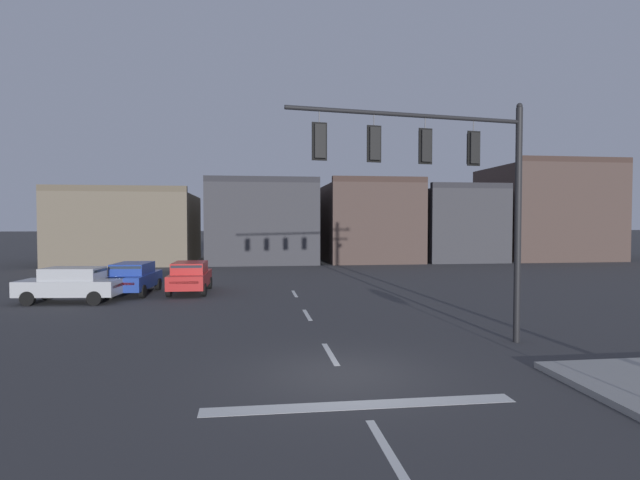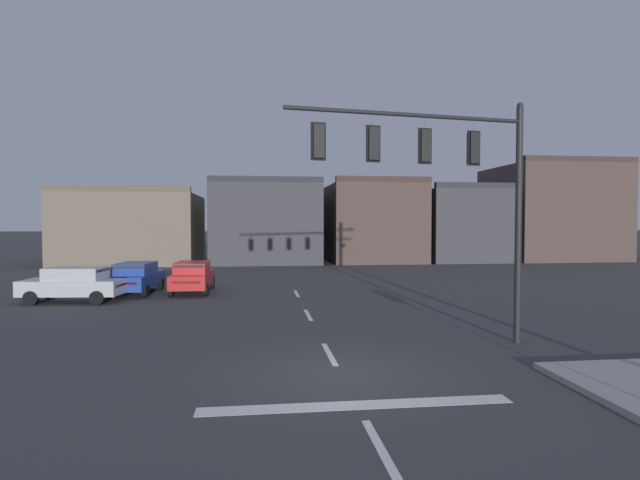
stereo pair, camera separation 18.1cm
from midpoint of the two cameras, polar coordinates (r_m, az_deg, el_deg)
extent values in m
plane|color=#353538|center=(12.63, 2.79, -14.96)|extent=(400.00, 400.00, 0.00)
cube|color=silver|center=(10.77, 4.70, -18.00)|extent=(6.40, 0.50, 0.01)
cube|color=silver|center=(8.96, 7.50, -22.28)|extent=(0.16, 2.40, 0.01)
cube|color=silver|center=(14.53, 1.42, -12.66)|extent=(0.16, 2.40, 0.01)
cube|color=silver|center=(20.35, -1.09, -8.41)|extent=(0.16, 2.40, 0.01)
cube|color=silver|center=(26.25, -2.45, -6.04)|extent=(0.16, 2.40, 0.01)
cylinder|color=black|center=(16.56, 21.68, 1.49)|extent=(0.20, 0.20, 7.15)
cylinder|color=black|center=(14.97, 10.38, 13.66)|extent=(7.19, 1.18, 0.12)
sphere|color=black|center=(16.92, 21.85, 13.86)|extent=(0.18, 0.18, 0.18)
cylinder|color=#56565B|center=(15.90, 17.19, 12.05)|extent=(0.03, 0.03, 0.35)
cube|color=black|center=(15.81, 17.16, 9.82)|extent=(0.33, 0.28, 0.90)
sphere|color=red|center=(15.96, 16.92, 10.77)|extent=(0.20, 0.20, 0.20)
sphere|color=#2D2314|center=(15.92, 16.91, 9.77)|extent=(0.20, 0.20, 0.20)
sphere|color=black|center=(15.88, 16.90, 8.76)|extent=(0.20, 0.20, 0.20)
cube|color=black|center=(15.79, 17.20, 9.83)|extent=(0.42, 0.09, 1.02)
cylinder|color=#56565B|center=(15.13, 12.03, 12.62)|extent=(0.03, 0.03, 0.35)
cube|color=black|center=(15.03, 12.01, 10.27)|extent=(0.33, 0.28, 0.90)
sphere|color=red|center=(15.18, 11.79, 11.26)|extent=(0.20, 0.20, 0.20)
sphere|color=#2D2314|center=(15.14, 11.78, 10.21)|extent=(0.20, 0.20, 0.20)
sphere|color=black|center=(15.10, 11.77, 9.16)|extent=(0.20, 0.20, 0.20)
cube|color=black|center=(15.01, 12.05, 10.28)|extent=(0.42, 0.09, 1.02)
cylinder|color=#56565B|center=(14.49, 6.34, 13.13)|extent=(0.03, 0.03, 0.35)
cube|color=black|center=(14.38, 6.33, 10.68)|extent=(0.33, 0.28, 0.90)
sphere|color=red|center=(14.54, 6.14, 11.71)|extent=(0.20, 0.20, 0.20)
sphere|color=#2D2314|center=(14.50, 6.14, 10.61)|extent=(0.20, 0.20, 0.20)
sphere|color=black|center=(14.46, 6.13, 9.51)|extent=(0.20, 0.20, 0.20)
cube|color=black|center=(14.36, 6.36, 10.69)|extent=(0.42, 0.09, 1.02)
cylinder|color=#56565B|center=(13.99, 0.16, 13.54)|extent=(0.03, 0.03, 0.35)
cube|color=black|center=(13.88, 0.16, 11.01)|extent=(0.33, 0.28, 0.90)
sphere|color=red|center=(14.05, 0.02, 12.06)|extent=(0.20, 0.20, 0.20)
sphere|color=#2D2314|center=(14.01, 0.02, 10.93)|extent=(0.20, 0.20, 0.20)
sphere|color=black|center=(13.97, 0.02, 9.79)|extent=(0.20, 0.20, 0.20)
cube|color=black|center=(13.86, 0.19, 11.02)|extent=(0.42, 0.09, 1.02)
cube|color=navy|center=(27.80, -19.73, -4.26)|extent=(2.12, 4.52, 0.70)
cube|color=navy|center=(27.60, -19.84, -2.99)|extent=(1.78, 2.58, 0.56)
cube|color=#2D3842|center=(28.33, -19.38, -2.90)|extent=(1.53, 0.36, 0.47)
cube|color=#2D3842|center=(26.49, -20.58, -3.25)|extent=(1.53, 0.33, 0.46)
cylinder|color=black|center=(29.47, -20.48, -4.66)|extent=(0.27, 0.65, 0.64)
cylinder|color=black|center=(29.00, -17.27, -4.73)|extent=(0.27, 0.65, 0.64)
cylinder|color=black|center=(26.74, -22.38, -5.36)|extent=(0.27, 0.65, 0.64)
cylinder|color=black|center=(26.22, -18.87, -5.46)|extent=(0.27, 0.65, 0.64)
sphere|color=silver|center=(30.04, -19.56, -3.70)|extent=(0.16, 0.16, 0.16)
sphere|color=silver|center=(29.72, -17.43, -3.74)|extent=(0.16, 0.16, 0.16)
cube|color=maroon|center=(25.73, -21.15, -4.60)|extent=(1.37, 0.14, 0.12)
cube|color=#A81E1E|center=(27.45, -13.92, -4.28)|extent=(1.88, 4.43, 0.70)
cube|color=#A81E1E|center=(27.24, -13.97, -3.00)|extent=(1.64, 2.49, 0.56)
cube|color=#2D3842|center=(28.00, -13.76, -2.90)|extent=(1.52, 0.27, 0.47)
cube|color=#2D3842|center=(26.09, -14.33, -3.26)|extent=(1.52, 0.24, 0.46)
cylinder|color=black|center=(29.05, -15.18, -4.70)|extent=(0.23, 0.64, 0.64)
cylinder|color=black|center=(28.83, -11.83, -4.72)|extent=(0.23, 0.64, 0.64)
cylinder|color=black|center=(26.21, -16.20, -5.44)|extent=(0.23, 0.64, 0.64)
cylinder|color=black|center=(25.96, -12.49, -5.47)|extent=(0.23, 0.64, 0.64)
sphere|color=silver|center=(29.68, -14.44, -3.72)|extent=(0.16, 0.16, 0.16)
sphere|color=silver|center=(29.53, -12.23, -3.73)|extent=(0.16, 0.16, 0.16)
cube|color=maroon|center=(25.30, -14.61, -4.64)|extent=(1.37, 0.06, 0.12)
cube|color=#9EA0A5|center=(25.98, -25.84, -4.78)|extent=(4.56, 2.23, 0.70)
cube|color=#9EA0A5|center=(25.85, -25.56, -3.40)|extent=(2.61, 1.84, 0.56)
cube|color=#2D3842|center=(26.18, -27.09, -3.41)|extent=(0.40, 1.54, 0.47)
cube|color=#2D3842|center=(25.39, -23.15, -3.51)|extent=(0.37, 1.53, 0.46)
cylinder|color=black|center=(25.91, -29.55, -5.71)|extent=(0.66, 0.28, 0.64)
cylinder|color=black|center=(27.41, -27.86, -5.27)|extent=(0.66, 0.28, 0.64)
cylinder|color=black|center=(24.67, -23.57, -5.99)|extent=(0.66, 0.28, 0.64)
cylinder|color=black|center=(26.24, -22.16, -5.50)|extent=(0.66, 0.28, 0.64)
sphere|color=silver|center=(26.45, -30.68, -4.63)|extent=(0.16, 0.16, 0.16)
sphere|color=silver|center=(27.45, -29.49, -4.38)|extent=(0.16, 0.16, 0.16)
cube|color=maroon|center=(25.14, -21.31, -4.75)|extent=(0.18, 1.37, 0.12)
cube|color=#665B4C|center=(49.29, -20.04, 1.19)|extent=(11.50, 11.17, 6.14)
cube|color=brown|center=(44.23, -21.64, 5.39)|extent=(11.50, 0.60, 0.50)
cube|color=#38383D|center=(48.85, -6.08, 1.80)|extent=(9.65, 12.82, 7.00)
cube|color=#2B2B30|center=(42.89, -5.97, 6.79)|extent=(9.65, 0.60, 0.50)
cube|color=#473833|center=(48.86, 5.85, 1.87)|extent=(8.35, 10.42, 7.11)
cube|color=#3A2B26|center=(44.24, 7.29, 6.78)|extent=(8.35, 0.60, 0.50)
cube|color=#38383D|center=(52.81, 14.30, 1.58)|extent=(7.42, 13.55, 6.66)
cube|color=#2B2B30|center=(46.95, 17.22, 5.88)|extent=(7.42, 0.60, 0.50)
cube|color=#473833|center=(55.63, 24.56, 2.74)|extent=(10.90, 9.96, 9.11)
cube|color=#3A2B26|center=(52.00, 27.36, 8.07)|extent=(10.90, 0.60, 0.50)
camera|label=1|loc=(0.09, -89.69, 0.01)|focal=28.48mm
camera|label=2|loc=(0.09, 90.31, -0.01)|focal=28.48mm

